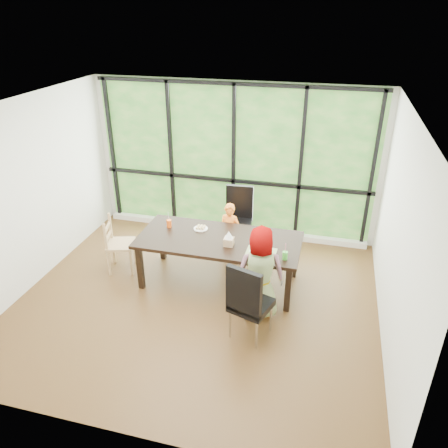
{
  "coord_description": "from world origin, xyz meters",
  "views": [
    {
      "loc": [
        1.63,
        -4.77,
        3.79
      ],
      "look_at": [
        0.29,
        0.42,
        1.05
      ],
      "focal_mm": 34.73,
      "sensor_mm": 36.0,
      "label": 1
    }
  ],
  "objects_px": {
    "green_cup": "(285,255)",
    "tissue_box": "(229,242)",
    "child_older": "(259,273)",
    "orange_cup": "(169,223)",
    "chair_interior_leather": "(251,300)",
    "plate_far": "(201,229)",
    "chair_end_beech": "(121,244)",
    "child_toddler": "(230,233)",
    "chair_window_leather": "(238,220)",
    "dining_table": "(219,261)",
    "plate_near": "(258,252)"
  },
  "relations": [
    {
      "from": "chair_window_leather",
      "to": "chair_end_beech",
      "type": "height_order",
      "value": "chair_window_leather"
    },
    {
      "from": "plate_far",
      "to": "plate_near",
      "type": "bearing_deg",
      "value": -25.42
    },
    {
      "from": "child_toddler",
      "to": "child_older",
      "type": "height_order",
      "value": "child_older"
    },
    {
      "from": "chair_window_leather",
      "to": "child_older",
      "type": "distance_m",
      "value": 1.81
    },
    {
      "from": "child_older",
      "to": "orange_cup",
      "type": "distance_m",
      "value": 1.71
    },
    {
      "from": "child_toddler",
      "to": "plate_near",
      "type": "height_order",
      "value": "child_toddler"
    },
    {
      "from": "orange_cup",
      "to": "green_cup",
      "type": "xyz_separation_m",
      "value": [
        1.83,
        -0.49,
        -0.0
      ]
    },
    {
      "from": "dining_table",
      "to": "child_toddler",
      "type": "bearing_deg",
      "value": 90.0
    },
    {
      "from": "dining_table",
      "to": "child_toddler",
      "type": "distance_m",
      "value": 0.65
    },
    {
      "from": "child_older",
      "to": "plate_far",
      "type": "relative_size",
      "value": 6.14
    },
    {
      "from": "chair_interior_leather",
      "to": "child_toddler",
      "type": "xyz_separation_m",
      "value": [
        -0.69,
        1.67,
        -0.04
      ]
    },
    {
      "from": "chair_end_beech",
      "to": "orange_cup",
      "type": "xyz_separation_m",
      "value": [
        0.75,
        0.2,
        0.36
      ]
    },
    {
      "from": "chair_window_leather",
      "to": "green_cup",
      "type": "bearing_deg",
      "value": -59.66
    },
    {
      "from": "plate_far",
      "to": "orange_cup",
      "type": "xyz_separation_m",
      "value": [
        -0.48,
        -0.06,
        0.05
      ]
    },
    {
      "from": "chair_interior_leather",
      "to": "child_older",
      "type": "height_order",
      "value": "child_older"
    },
    {
      "from": "chair_window_leather",
      "to": "tissue_box",
      "type": "height_order",
      "value": "chair_window_leather"
    },
    {
      "from": "chair_window_leather",
      "to": "orange_cup",
      "type": "bearing_deg",
      "value": -137.4
    },
    {
      "from": "chair_end_beech",
      "to": "tissue_box",
      "type": "relative_size",
      "value": 6.72
    },
    {
      "from": "chair_interior_leather",
      "to": "orange_cup",
      "type": "height_order",
      "value": "chair_interior_leather"
    },
    {
      "from": "chair_interior_leather",
      "to": "child_older",
      "type": "bearing_deg",
      "value": -73.0
    },
    {
      "from": "chair_window_leather",
      "to": "dining_table",
      "type": "bearing_deg",
      "value": -95.84
    },
    {
      "from": "chair_window_leather",
      "to": "plate_near",
      "type": "height_order",
      "value": "chair_window_leather"
    },
    {
      "from": "child_toddler",
      "to": "child_older",
      "type": "xyz_separation_m",
      "value": [
        0.7,
        -1.24,
        0.15
      ]
    },
    {
      "from": "dining_table",
      "to": "child_older",
      "type": "xyz_separation_m",
      "value": [
        0.7,
        -0.6,
        0.28
      ]
    },
    {
      "from": "plate_near",
      "to": "orange_cup",
      "type": "distance_m",
      "value": 1.51
    },
    {
      "from": "chair_window_leather",
      "to": "chair_interior_leather",
      "type": "height_order",
      "value": "same"
    },
    {
      "from": "child_toddler",
      "to": "orange_cup",
      "type": "height_order",
      "value": "child_toddler"
    },
    {
      "from": "chair_interior_leather",
      "to": "child_toddler",
      "type": "relative_size",
      "value": 1.07
    },
    {
      "from": "child_older",
      "to": "tissue_box",
      "type": "distance_m",
      "value": 0.7
    },
    {
      "from": "dining_table",
      "to": "child_toddler",
      "type": "height_order",
      "value": "child_toddler"
    },
    {
      "from": "chair_interior_leather",
      "to": "child_toddler",
      "type": "height_order",
      "value": "chair_interior_leather"
    },
    {
      "from": "chair_end_beech",
      "to": "chair_window_leather",
      "type": "bearing_deg",
      "value": -71.23
    },
    {
      "from": "child_toddler",
      "to": "chair_window_leather",
      "type": "bearing_deg",
      "value": 95.13
    },
    {
      "from": "chair_interior_leather",
      "to": "plate_far",
      "type": "relative_size",
      "value": 5.05
    },
    {
      "from": "child_older",
      "to": "dining_table",
      "type": "bearing_deg",
      "value": -55.56
    },
    {
      "from": "chair_end_beech",
      "to": "orange_cup",
      "type": "distance_m",
      "value": 0.85
    },
    {
      "from": "dining_table",
      "to": "tissue_box",
      "type": "bearing_deg",
      "value": -40.07
    },
    {
      "from": "green_cup",
      "to": "tissue_box",
      "type": "distance_m",
      "value": 0.83
    },
    {
      "from": "child_toddler",
      "to": "green_cup",
      "type": "relative_size",
      "value": 8.99
    },
    {
      "from": "child_older",
      "to": "plate_near",
      "type": "height_order",
      "value": "child_older"
    },
    {
      "from": "chair_interior_leather",
      "to": "dining_table",
      "type": "bearing_deg",
      "value": -38.36
    },
    {
      "from": "chair_interior_leather",
      "to": "child_older",
      "type": "distance_m",
      "value": 0.45
    },
    {
      "from": "chair_end_beech",
      "to": "child_toddler",
      "type": "height_order",
      "value": "child_toddler"
    },
    {
      "from": "green_cup",
      "to": "chair_window_leather",
      "type": "bearing_deg",
      "value": 124.41
    },
    {
      "from": "plate_near",
      "to": "orange_cup",
      "type": "relative_size",
      "value": 2.12
    },
    {
      "from": "chair_window_leather",
      "to": "plate_near",
      "type": "distance_m",
      "value": 1.46
    },
    {
      "from": "dining_table",
      "to": "chair_window_leather",
      "type": "bearing_deg",
      "value": 88.24
    },
    {
      "from": "dining_table",
      "to": "tissue_box",
      "type": "height_order",
      "value": "tissue_box"
    },
    {
      "from": "chair_end_beech",
      "to": "plate_far",
      "type": "distance_m",
      "value": 1.3
    },
    {
      "from": "plate_near",
      "to": "chair_interior_leather",
      "type": "bearing_deg",
      "value": -85.12
    }
  ]
}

